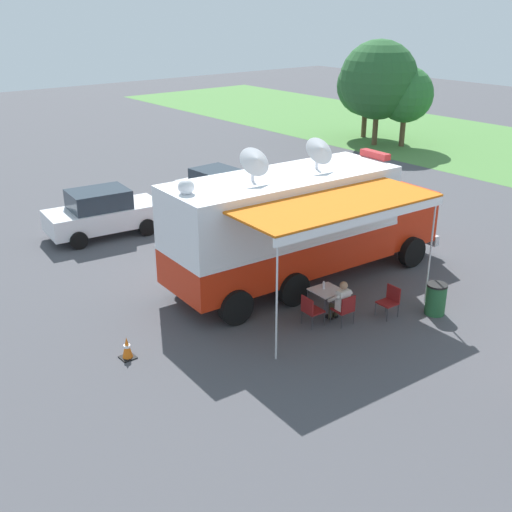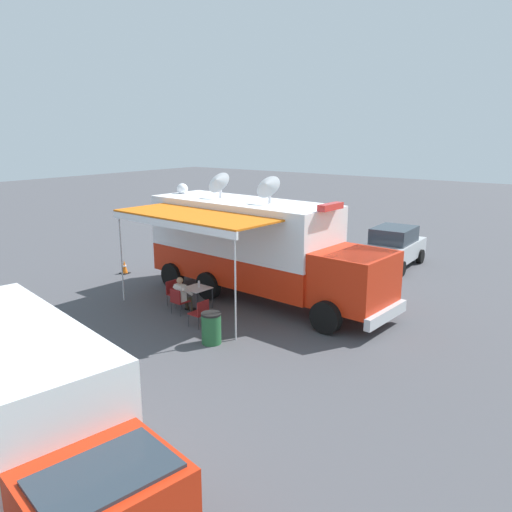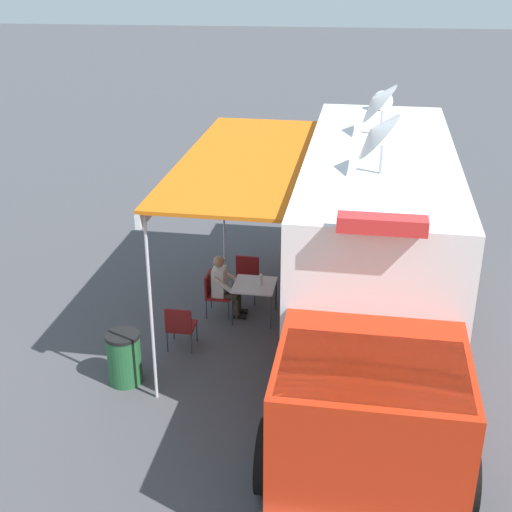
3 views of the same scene
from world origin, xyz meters
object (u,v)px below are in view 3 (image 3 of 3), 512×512
(folding_table, at_px, (255,287))
(traffic_cone, at_px, (327,209))
(water_bottle, at_px, (261,280))
(folding_chair_at_table, at_px, (214,290))
(folding_chair_spare_by_truck, at_px, (180,324))
(seated_responder, at_px, (224,285))
(folding_chair_beside_table, at_px, (247,275))
(trash_bin, at_px, (124,358))
(command_truck, at_px, (373,252))

(folding_table, relative_size, traffic_cone, 1.46)
(water_bottle, height_order, folding_chair_at_table, water_bottle)
(folding_chair_spare_by_truck, xyz_separation_m, seated_responder, (-0.59, -1.36, 0.14))
(folding_table, bearing_deg, folding_chair_beside_table, -73.53)
(trash_bin, bearing_deg, folding_chair_beside_table, -117.47)
(folding_chair_spare_by_truck, bearing_deg, water_bottle, -135.81)
(seated_responder, relative_size, traffic_cone, 2.16)
(seated_responder, bearing_deg, water_bottle, 174.43)
(command_truck, distance_m, folding_chair_beside_table, 3.34)
(water_bottle, xyz_separation_m, folding_chair_beside_table, (0.37, -0.84, -0.32))
(seated_responder, bearing_deg, folding_chair_at_table, -3.62)
(command_truck, relative_size, folding_table, 11.34)
(seated_responder, xyz_separation_m, traffic_cone, (-1.97, -5.43, -0.37))
(command_truck, height_order, traffic_cone, command_truck)
(water_bottle, distance_m, traffic_cone, 5.66)
(traffic_cone, bearing_deg, folding_chair_at_table, 68.28)
(folding_table, height_order, seated_responder, seated_responder)
(command_truck, xyz_separation_m, water_bottle, (2.00, -1.01, -1.11))
(command_truck, height_order, folding_chair_spare_by_truck, command_truck)
(command_truck, xyz_separation_m, traffic_cone, (0.76, -6.51, -1.67))
(folding_chair_at_table, distance_m, seated_responder, 0.23)
(trash_bin, bearing_deg, command_truck, -161.26)
(folding_chair_beside_table, relative_size, folding_chair_spare_by_truck, 1.00)
(folding_chair_at_table, relative_size, folding_chair_spare_by_truck, 1.00)
(trash_bin, bearing_deg, water_bottle, -130.74)
(trash_bin, bearing_deg, folding_chair_spare_by_truck, -123.57)
(folding_chair_beside_table, xyz_separation_m, seated_responder, (0.36, 0.77, 0.14))
(trash_bin, xyz_separation_m, traffic_cone, (-3.29, -7.88, -0.18))
(folding_table, bearing_deg, command_truck, 154.67)
(folding_chair_at_table, bearing_deg, folding_chair_beside_table, -125.76)
(folding_chair_spare_by_truck, height_order, seated_responder, seated_responder)
(command_truck, relative_size, seated_responder, 7.70)
(folding_chair_beside_table, height_order, folding_chair_spare_by_truck, same)
(water_bottle, distance_m, folding_chair_beside_table, 0.98)
(folding_chair_beside_table, distance_m, trash_bin, 3.64)
(folding_chair_spare_by_truck, bearing_deg, command_truck, -175.17)
(command_truck, distance_m, seated_responder, 3.21)
(folding_table, xyz_separation_m, seated_responder, (0.61, -0.08, -0.02))
(folding_chair_at_table, relative_size, trash_bin, 0.96)
(folding_table, height_order, trash_bin, trash_bin)
(folding_table, height_order, folding_chair_beside_table, folding_chair_beside_table)
(folding_table, relative_size, water_bottle, 3.79)
(folding_table, distance_m, water_bottle, 0.20)
(seated_responder, bearing_deg, trash_bin, 61.75)
(folding_table, height_order, folding_chair_spare_by_truck, folding_chair_spare_by_truck)
(water_bottle, relative_size, folding_chair_spare_by_truck, 0.26)
(folding_chair_beside_table, distance_m, folding_chair_spare_by_truck, 2.34)
(water_bottle, bearing_deg, command_truck, 153.23)
(seated_responder, height_order, trash_bin, seated_responder)
(folding_chair_at_table, bearing_deg, folding_chair_spare_by_truck, 73.58)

